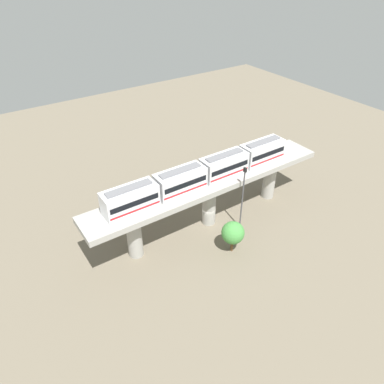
% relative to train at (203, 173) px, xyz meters
% --- Properties ---
extents(ground_plane, '(120.00, 120.00, 0.00)m').
position_rel_train_xyz_m(ground_plane, '(0.00, 1.19, -8.72)').
color(ground_plane, '#706654').
extents(viaduct, '(5.20, 35.80, 7.19)m').
position_rel_train_xyz_m(viaduct, '(0.00, 1.19, -3.07)').
color(viaduct, '#A8A59E').
rests_on(viaduct, ground).
extents(train, '(2.64, 27.45, 3.24)m').
position_rel_train_xyz_m(train, '(0.00, 0.00, 0.00)').
color(train, silver).
rests_on(train, viaduct).
extents(parked_car_yellow, '(2.40, 4.42, 1.76)m').
position_rel_train_xyz_m(parked_car_yellow, '(-8.81, 0.20, -7.98)').
color(parked_car_yellow, yellow).
rests_on(parked_car_yellow, ground).
extents(parked_car_blue, '(2.69, 4.50, 1.76)m').
position_rel_train_xyz_m(parked_car_blue, '(-7.29, 13.13, -7.98)').
color(parked_car_blue, '#284CB7').
rests_on(parked_car_blue, ground).
extents(parked_car_red, '(2.17, 4.35, 1.76)m').
position_rel_train_xyz_m(parked_car_red, '(-8.18, -7.44, -7.98)').
color(parked_car_red, red).
rests_on(parked_car_red, ground).
extents(tree_near_viaduct, '(2.98, 2.98, 4.52)m').
position_rel_train_xyz_m(tree_near_viaduct, '(6.42, 0.23, -5.71)').
color(tree_near_viaduct, brown).
rests_on(tree_near_viaduct, ground).
extents(signal_post, '(0.44, 0.28, 9.79)m').
position_rel_train_xyz_m(signal_post, '(3.40, 4.20, -3.31)').
color(signal_post, '#4C4C51').
rests_on(signal_post, ground).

